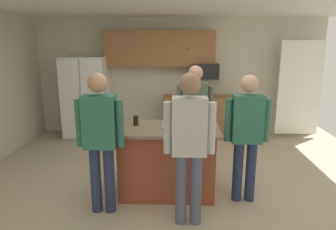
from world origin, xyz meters
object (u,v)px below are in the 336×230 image
(person_guest_right, at_px, (189,140))
(serving_tray, at_px, (178,126))
(glass_pilsner, at_px, (200,120))
(glass_stout_tall, at_px, (205,125))
(person_host_foreground, at_px, (247,130))
(glass_short_whisky, at_px, (200,128))
(person_elder_center, at_px, (195,112))
(tumbler_amber, at_px, (136,121))
(person_guest_by_door, at_px, (100,134))
(kitchen_island, at_px, (167,160))
(refrigerator, at_px, (86,97))
(microwave_over_range, at_px, (205,71))

(person_guest_right, bearing_deg, serving_tray, -11.03)
(glass_pilsner, xyz_separation_m, serving_tray, (-0.29, -0.11, -0.06))
(glass_stout_tall, bearing_deg, person_host_foreground, -6.01)
(glass_stout_tall, height_order, glass_short_whisky, glass_short_whisky)
(person_elder_center, height_order, glass_stout_tall, person_elder_center)
(tumbler_amber, height_order, glass_pilsner, glass_pilsner)
(person_guest_by_door, height_order, glass_pilsner, person_guest_by_door)
(kitchen_island, height_order, person_guest_right, person_guest_right)
(glass_pilsner, bearing_deg, serving_tray, -159.07)
(person_host_foreground, height_order, tumbler_amber, person_host_foreground)
(person_guest_right, xyz_separation_m, tumbler_amber, (-0.71, 0.82, -0.00))
(refrigerator, height_order, glass_pilsner, refrigerator)
(person_guest_by_door, distance_m, person_host_foreground, 1.83)
(person_host_foreground, bearing_deg, person_guest_right, 46.61)
(refrigerator, bearing_deg, person_guest_by_door, -70.36)
(tumbler_amber, bearing_deg, glass_pilsner, 1.66)
(microwave_over_range, distance_m, person_host_foreground, 2.96)
(glass_short_whisky, bearing_deg, person_host_foreground, 6.73)
(glass_short_whisky, height_order, serving_tray, glass_short_whisky)
(microwave_over_range, xyz_separation_m, person_elder_center, (-0.31, -2.03, -0.45))
(person_guest_by_door, bearing_deg, glass_stout_tall, -16.07)
(kitchen_island, distance_m, person_guest_right, 0.95)
(microwave_over_range, height_order, tumbler_amber, microwave_over_range)
(refrigerator, xyz_separation_m, glass_short_whisky, (2.31, -2.86, 0.14))
(refrigerator, relative_size, person_elder_center, 1.02)
(person_guest_by_door, distance_m, glass_short_whisky, 1.22)
(glass_short_whisky, height_order, glass_pilsner, glass_pilsner)
(kitchen_island, height_order, glass_short_whisky, glass_short_whisky)
(person_guest_by_door, distance_m, person_guest_right, 1.07)
(microwave_over_range, relative_size, tumbler_amber, 4.23)
(glass_pilsner, bearing_deg, person_elder_center, 93.87)
(person_elder_center, bearing_deg, refrigerator, -100.20)
(kitchen_island, height_order, glass_stout_tall, glass_stout_tall)
(microwave_over_range, bearing_deg, glass_short_whisky, -95.55)
(glass_stout_tall, height_order, tumbler_amber, tumbler_amber)
(glass_pilsner, bearing_deg, person_guest_right, -101.11)
(kitchen_island, xyz_separation_m, glass_stout_tall, (0.49, -0.11, 0.53))
(person_elder_center, distance_m, tumbler_amber, 1.04)
(refrigerator, distance_m, glass_short_whisky, 3.68)
(person_host_foreground, height_order, glass_short_whisky, person_host_foreground)
(person_elder_center, xyz_separation_m, person_host_foreground, (0.62, -0.87, -0.03))
(refrigerator, xyz_separation_m, person_guest_by_door, (1.12, -3.13, 0.12))
(kitchen_island, height_order, person_host_foreground, person_host_foreground)
(microwave_over_range, relative_size, person_guest_by_door, 0.32)
(refrigerator, bearing_deg, person_elder_center, -39.83)
(person_guest_right, relative_size, glass_short_whisky, 12.86)
(person_guest_right, relative_size, tumbler_amber, 13.25)
(person_host_foreground, relative_size, glass_short_whisky, 12.30)
(microwave_over_range, distance_m, kitchen_island, 2.99)
(microwave_over_range, distance_m, person_guest_by_door, 3.60)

